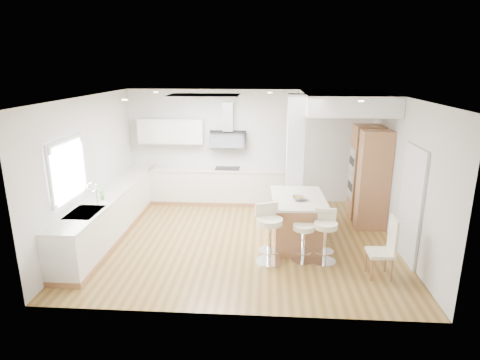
# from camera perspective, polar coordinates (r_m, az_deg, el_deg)

# --- Properties ---
(ground) EXTENTS (6.00, 6.00, 0.00)m
(ground) POSITION_cam_1_polar(r_m,az_deg,el_deg) (8.10, 0.33, -8.49)
(ground) COLOR olive
(ground) RESTS_ON ground
(ceiling) EXTENTS (6.00, 5.00, 0.02)m
(ceiling) POSITION_cam_1_polar(r_m,az_deg,el_deg) (8.10, 0.33, -8.49)
(ceiling) COLOR white
(ceiling) RESTS_ON ground
(wall_back) EXTENTS (6.00, 0.04, 2.80)m
(wall_back) POSITION_cam_1_polar(r_m,az_deg,el_deg) (10.05, 1.21, 4.79)
(wall_back) COLOR beige
(wall_back) RESTS_ON ground
(wall_left) EXTENTS (0.04, 5.00, 2.80)m
(wall_left) POSITION_cam_1_polar(r_m,az_deg,el_deg) (8.35, -20.68, 1.40)
(wall_left) COLOR beige
(wall_left) RESTS_ON ground
(wall_right) EXTENTS (0.04, 5.00, 2.80)m
(wall_right) POSITION_cam_1_polar(r_m,az_deg,el_deg) (8.03, 22.25, 0.68)
(wall_right) COLOR beige
(wall_right) RESTS_ON ground
(skylight) EXTENTS (4.10, 2.10, 0.06)m
(skylight) POSITION_cam_1_polar(r_m,az_deg,el_deg) (8.07, -5.11, 11.78)
(skylight) COLOR silver
(skylight) RESTS_ON ground
(window_left) EXTENTS (0.06, 1.28, 1.07)m
(window_left) POSITION_cam_1_polar(r_m,az_deg,el_deg) (7.48, -23.35, 1.83)
(window_left) COLOR silver
(window_left) RESTS_ON ground
(doorway_right) EXTENTS (0.05, 1.00, 2.10)m
(doorway_right) POSITION_cam_1_polar(r_m,az_deg,el_deg) (7.59, 23.11, -3.43)
(doorway_right) COLOR #4F453E
(doorway_right) RESTS_ON ground
(counter_left) EXTENTS (0.63, 4.50, 1.35)m
(counter_left) POSITION_cam_1_polar(r_m,az_deg,el_deg) (8.71, -17.66, -4.23)
(counter_left) COLOR #A67147
(counter_left) RESTS_ON ground
(counter_back) EXTENTS (3.62, 0.63, 2.50)m
(counter_back) POSITION_cam_1_polar(r_m,az_deg,el_deg) (10.03, -4.12, 0.59)
(counter_back) COLOR #A67147
(counter_back) RESTS_ON ground
(pillar) EXTENTS (0.35, 0.35, 2.80)m
(pillar) POSITION_cam_1_polar(r_m,az_deg,el_deg) (8.55, 7.78, 2.63)
(pillar) COLOR silver
(pillar) RESTS_ON ground
(soffit) EXTENTS (1.78, 2.20, 0.40)m
(soffit) POSITION_cam_1_polar(r_m,az_deg,el_deg) (8.94, 14.73, 10.64)
(soffit) COLOR white
(soffit) RESTS_ON ground
(oven_column) EXTENTS (0.63, 1.21, 2.10)m
(oven_column) POSITION_cam_1_polar(r_m,az_deg,el_deg) (9.16, 17.78, 0.64)
(oven_column) COLOR #A67147
(oven_column) RESTS_ON ground
(peninsula) EXTENTS (1.05, 1.55, 0.99)m
(peninsula) POSITION_cam_1_polar(r_m,az_deg,el_deg) (7.92, 8.17, -5.56)
(peninsula) COLOR #A67147
(peninsula) RESTS_ON ground
(bar_stool_a) EXTENTS (0.60, 0.60, 1.06)m
(bar_stool_a) POSITION_cam_1_polar(r_m,az_deg,el_deg) (7.02, 4.15, -7.23)
(bar_stool_a) COLOR white
(bar_stool_a) RESTS_ON ground
(bar_stool_b) EXTENTS (0.42, 0.42, 0.88)m
(bar_stool_b) POSITION_cam_1_polar(r_m,az_deg,el_deg) (7.17, 9.01, -7.72)
(bar_stool_b) COLOR white
(bar_stool_b) RESTS_ON ground
(bar_stool_c) EXTENTS (0.45, 0.45, 0.96)m
(bar_stool_c) POSITION_cam_1_polar(r_m,az_deg,el_deg) (7.19, 12.01, -7.48)
(bar_stool_c) COLOR white
(bar_stool_c) RESTS_ON ground
(dining_chair) EXTENTS (0.41, 0.41, 1.03)m
(dining_chair) POSITION_cam_1_polar(r_m,az_deg,el_deg) (6.98, 20.12, -8.76)
(dining_chair) COLOR beige
(dining_chair) RESTS_ON ground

